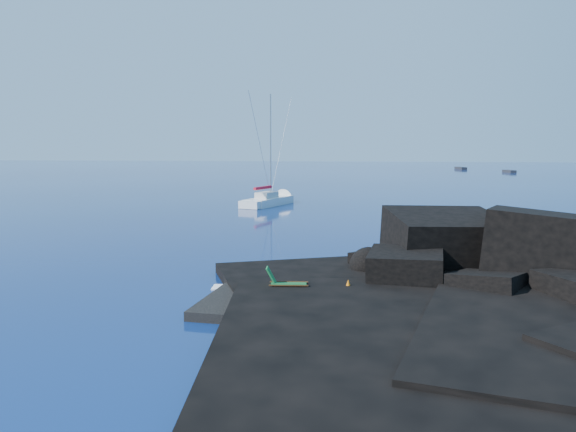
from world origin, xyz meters
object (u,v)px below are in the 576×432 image
Objects in this scene: distant_boat_a at (461,169)px; sailboat at (269,205)px; sunbather at (281,288)px; marker_cone at (348,286)px; distant_boat_b at (509,173)px; deck_chair at (289,278)px.

sailboat is at bearing -124.40° from distant_boat_a.
sunbather is at bearing -116.44° from distant_boat_a.
marker_cone reaches higher than distant_boat_b.
deck_chair is at bearing -13.47° from sunbather.
marker_cone is at bearing -115.34° from distant_boat_a.
sunbather is 132.92m from distant_boat_a.
deck_chair is 3.04× the size of marker_cone.
sunbather is 0.35× the size of distant_boat_a.
deck_chair reaches higher than distant_boat_a.
marker_cone is 0.11× the size of distant_boat_a.
marker_cone is at bearing -7.39° from sunbather.
sailboat is 7.19× the size of deck_chair.
marker_cone is at bearing -0.02° from deck_chair.
distant_boat_a is (26.98, 129.35, -0.61)m from marker_cone.
sunbather is at bearing 173.10° from deck_chair.
marker_cone is at bearing -56.57° from sailboat.
distant_boat_b is (37.22, 112.79, -0.90)m from deck_chair.
distant_boat_b is (37.53, 112.78, -0.51)m from sunbather.
marker_cone is at bearing -118.19° from distant_boat_b.
deck_chair reaches higher than distant_boat_b.
deck_chair is 0.34× the size of distant_boat_a.
distant_boat_a is at bearing 78.22° from marker_cone.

